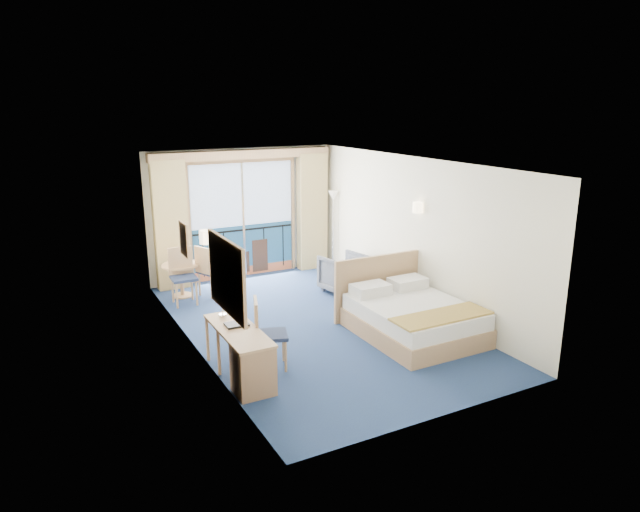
{
  "coord_description": "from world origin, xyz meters",
  "views": [
    {
      "loc": [
        -4.08,
        -7.9,
        3.6
      ],
      "look_at": [
        0.22,
        0.2,
        1.12
      ],
      "focal_mm": 32.0,
      "sensor_mm": 36.0,
      "label": 1
    }
  ],
  "objects": [
    {
      "name": "table_chair_b",
      "position": [
        -1.62,
        2.13,
        0.58
      ],
      "size": [
        0.46,
        0.47,
        1.03
      ],
      "rotation": [
        0.0,
        0.0,
        -0.04
      ],
      "color": "#1F2A4A",
      "rests_on": "ground"
    },
    {
      "name": "curtain_left",
      "position": [
        -1.55,
        3.07,
        1.28
      ],
      "size": [
        0.65,
        0.22,
        2.55
      ],
      "primitive_type": "cube",
      "color": "tan",
      "rests_on": "room_walls"
    },
    {
      "name": "floor_lamp",
      "position": [
        1.88,
        2.71,
        1.33
      ],
      "size": [
        0.24,
        0.24,
        1.76
      ],
      "color": "silver",
      "rests_on": "ground"
    },
    {
      "name": "desk_chair",
      "position": [
        -1.32,
        -1.08,
        0.57
      ],
      "size": [
        0.56,
        0.55,
        1.01
      ],
      "rotation": [
        0.0,
        0.0,
        1.24
      ],
      "color": "#1F2A4A",
      "rests_on": "ground"
    },
    {
      "name": "bed",
      "position": [
        1.19,
        -1.07,
        0.3
      ],
      "size": [
        1.72,
        2.05,
        1.08
      ],
      "color": "tan",
      "rests_on": "ground"
    },
    {
      "name": "balcony_door",
      "position": [
        -0.01,
        3.22,
        1.14
      ],
      "size": [
        2.36,
        0.03,
        2.52
      ],
      "color": "navy",
      "rests_on": "room_walls"
    },
    {
      "name": "wall_print",
      "position": [
        -1.97,
        0.45,
        1.6
      ],
      "size": [
        0.04,
        0.42,
        0.52
      ],
      "color": "tan",
      "rests_on": "room_walls"
    },
    {
      "name": "round_table",
      "position": [
        -1.55,
        2.49,
        0.48
      ],
      "size": [
        0.71,
        0.71,
        0.64
      ],
      "color": "tan",
      "rests_on": "ground"
    },
    {
      "name": "desk",
      "position": [
        -1.74,
        -1.56,
        0.38
      ],
      "size": [
        0.51,
        1.47,
        0.69
      ],
      "color": "tan",
      "rests_on": "ground"
    },
    {
      "name": "desk_lamp",
      "position": [
        -1.77,
        -0.63,
        1.0
      ],
      "size": [
        0.11,
        0.11,
        0.42
      ],
      "color": "silver",
      "rests_on": "desk"
    },
    {
      "name": "folder",
      "position": [
        -1.71,
        -1.03,
        0.7
      ],
      "size": [
        0.31,
        0.23,
        0.03
      ],
      "primitive_type": "cube",
      "rotation": [
        0.0,
        0.0,
        -0.03
      ],
      "color": "black",
      "rests_on": "desk"
    },
    {
      "name": "phone",
      "position": [
        1.78,
        0.45,
        0.63
      ],
      "size": [
        0.19,
        0.15,
        0.09
      ],
      "primitive_type": "cube",
      "rotation": [
        0.0,
        0.0,
        -0.0
      ],
      "color": "silver",
      "rests_on": "nightstand"
    },
    {
      "name": "sconce_left",
      "position": [
        -1.94,
        -0.6,
        1.85
      ],
      "size": [
        0.18,
        0.18,
        0.18
      ],
      "primitive_type": "cylinder",
      "color": "#F9DFAE",
      "rests_on": "room_walls"
    },
    {
      "name": "floor",
      "position": [
        0.0,
        0.0,
        0.0
      ],
      "size": [
        6.5,
        6.5,
        0.0
      ],
      "primitive_type": "plane",
      "color": "navy",
      "rests_on": "ground"
    },
    {
      "name": "pelmet",
      "position": [
        0.0,
        3.1,
        2.58
      ],
      "size": [
        3.8,
        0.25,
        0.18
      ],
      "primitive_type": "cube",
      "color": "tan",
      "rests_on": "room_walls"
    },
    {
      "name": "armchair",
      "position": [
        1.34,
        1.26,
        0.37
      ],
      "size": [
        0.94,
        0.96,
        0.75
      ],
      "primitive_type": "imported",
      "rotation": [
        0.0,
        0.0,
        3.34
      ],
      "color": "#40444E",
      "rests_on": "ground"
    },
    {
      "name": "mirror",
      "position": [
        -1.97,
        -1.5,
        1.55
      ],
      "size": [
        0.05,
        1.25,
        0.95
      ],
      "color": "tan",
      "rests_on": "room_walls"
    },
    {
      "name": "curtain_right",
      "position": [
        1.55,
        3.07,
        1.28
      ],
      "size": [
        0.65,
        0.22,
        2.55
      ],
      "primitive_type": "cube",
      "color": "tan",
      "rests_on": "room_walls"
    },
    {
      "name": "room_walls",
      "position": [
        0.0,
        0.0,
        1.78
      ],
      "size": [
        4.04,
        6.54,
        2.72
      ],
      "color": "white",
      "rests_on": "ground"
    },
    {
      "name": "table_chair_a",
      "position": [
        -1.09,
        2.26,
        0.56
      ],
      "size": [
        0.57,
        0.56,
        0.99
      ],
      "rotation": [
        0.0,
        0.0,
        1.98
      ],
      "color": "#1F2A4A",
      "rests_on": "ground"
    },
    {
      "name": "sconce_right",
      "position": [
        1.94,
        -0.15,
        1.85
      ],
      "size": [
        0.18,
        0.18,
        0.18
      ],
      "primitive_type": "cylinder",
      "color": "#F9DFAE",
      "rests_on": "room_walls"
    },
    {
      "name": "nightstand",
      "position": [
        1.76,
        0.42,
        0.29
      ],
      "size": [
        0.45,
        0.43,
        0.59
      ],
      "primitive_type": "cube",
      "color": "#9C7252",
      "rests_on": "ground"
    }
  ]
}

